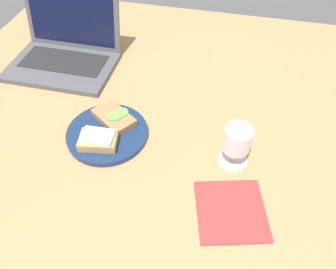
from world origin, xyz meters
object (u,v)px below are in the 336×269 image
wine_glass (237,141)px  napkin (231,210)px  sandwich_with_cucumber (114,117)px  laptop (65,52)px  plate (107,133)px  sandwich_with_cheese (98,140)px

wine_glass → napkin: (1.06, -14.61, -7.15)cm
sandwich_with_cucumber → laptop: size_ratio=0.41×
sandwich_with_cucumber → wine_glass: (33.45, -5.49, 4.75)cm
laptop → wine_glass: bearing=-26.9°
plate → napkin: bearing=-23.9°
plate → wine_glass: wine_glass is taller
sandwich_with_cheese → napkin: (35.49, -10.93, -2.91)cm
napkin → plate: bearing=156.1°
sandwich_with_cucumber → wine_glass: size_ratio=1.24×
sandwich_with_cucumber → sandwich_with_cheese: 9.23cm
plate → wine_glass: 34.63cm
sandwich_with_cheese → laptop: 41.83cm
sandwich_with_cucumber → napkin: 40.00cm
sandwich_with_cucumber → sandwich_with_cheese: sandwich_with_cheese is taller
sandwich_with_cheese → wine_glass: wine_glass is taller
plate → napkin: (35.04, -15.52, -0.58)cm
plate → laptop: 38.65cm
sandwich_with_cucumber → laptop: 35.60cm
sandwich_with_cucumber → laptop: laptop is taller
sandwich_with_cheese → laptop: bearing=126.4°
wine_glass → napkin: bearing=-85.9°
sandwich_with_cucumber → laptop: bearing=136.4°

